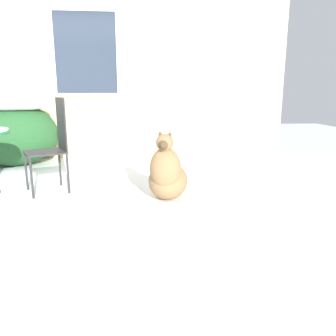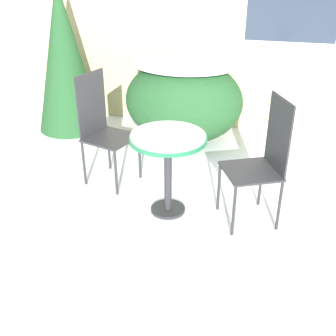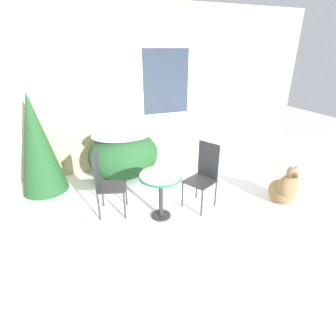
{
  "view_description": "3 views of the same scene",
  "coord_description": "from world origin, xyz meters",
  "views": [
    {
      "loc": [
        1.4,
        -3.62,
        1.11
      ],
      "look_at": [
        1.71,
        -0.27,
        0.34
      ],
      "focal_mm": 35.0,
      "sensor_mm": 36.0,
      "label": 1
    },
    {
      "loc": [
        0.43,
        -2.94,
        2.06
      ],
      "look_at": [
        -0.32,
        0.08,
        0.42
      ],
      "focal_mm": 45.0,
      "sensor_mm": 36.0,
      "label": 2
    },
    {
      "loc": [
        -1.49,
        -3.12,
        2.39
      ],
      "look_at": [
        0.0,
        0.6,
        0.55
      ],
      "focal_mm": 28.0,
      "sensor_mm": 36.0,
      "label": 3
    }
  ],
  "objects": [
    {
      "name": "dog",
      "position": [
        1.69,
        -0.32,
        0.27
      ],
      "size": [
        0.53,
        0.69,
        0.74
      ],
      "rotation": [
        0.0,
        0.0,
        -0.27
      ],
      "color": "#937047",
      "rests_on": "ground_plane"
    },
    {
      "name": "shrub_left",
      "position": [
        -0.52,
        1.62,
        0.52
      ],
      "size": [
        1.36,
        1.08,
        0.97
      ],
      "color": "#235128",
      "rests_on": "ground_plane"
    },
    {
      "name": "house_wall",
      "position": [
        0.03,
        2.2,
        1.61
      ],
      "size": [
        8.0,
        0.1,
        3.21
      ],
      "color": "#D1BC84",
      "rests_on": "ground_plane"
    },
    {
      "name": "patio_chair_far_side",
      "position": [
        0.44,
        0.16,
        0.56
      ],
      "size": [
        0.56,
        0.56,
        1.06
      ],
      "rotation": [
        0.0,
        0.0,
        -1.12
      ],
      "color": "#2D2D30",
      "rests_on": "ground_plane"
    },
    {
      "name": "ground_plane",
      "position": [
        0.0,
        0.0,
        0.0
      ],
      "size": [
        16.0,
        16.0,
        0.0
      ],
      "primitive_type": "plane",
      "color": "white"
    }
  ]
}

